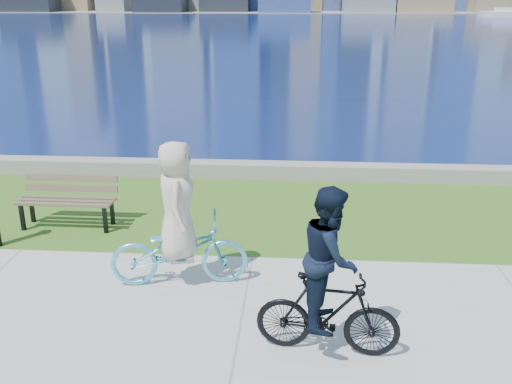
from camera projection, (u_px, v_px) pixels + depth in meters
The scene contains 8 objects.
ground at pixel (242, 314), 7.92m from camera, with size 320.00×320.00×0.00m, color #335C18.
concrete_path at pixel (242, 313), 7.91m from camera, with size 80.00×3.50×0.02m, color #A7A8A2.
seawall at pixel (267, 170), 13.69m from camera, with size 90.00×0.50×0.35m, color gray.
bay_water at pixel (294, 25), 75.65m from camera, with size 320.00×131.00×0.01m, color #0C1A4D.
far_shore at pixel (296, 11), 130.19m from camera, with size 320.00×30.00×0.12m, color gray.
park_bench at pixel (68, 197), 10.74m from camera, with size 1.82×0.64×0.94m.
cyclist_woman at pixel (178, 233), 8.45m from camera, with size 1.03×2.15×2.23m.
cyclist_man at pixel (329, 286), 6.76m from camera, with size 0.73×1.79×2.15m.
Camera 1 is at (0.69, -6.87, 4.23)m, focal length 40.00 mm.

